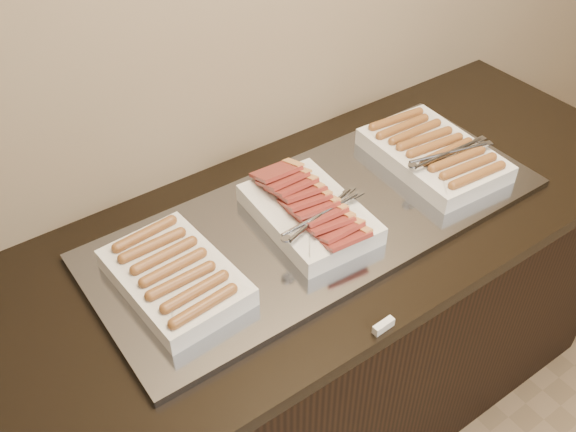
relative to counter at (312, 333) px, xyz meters
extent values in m
cube|color=black|center=(0.00, 0.00, -0.02)|extent=(2.00, 0.70, 0.86)
cube|color=black|center=(0.00, 0.00, 0.43)|extent=(2.06, 0.76, 0.04)
cube|color=gray|center=(0.01, 0.00, 0.46)|extent=(1.20, 0.50, 0.02)
cube|color=white|center=(-0.40, 0.00, 0.49)|extent=(0.24, 0.35, 0.05)
cylinder|color=olive|center=(-0.41, -0.14, 0.52)|extent=(0.15, 0.04, 0.03)
cylinder|color=olive|center=(-0.40, -0.09, 0.52)|extent=(0.15, 0.04, 0.03)
cylinder|color=olive|center=(-0.41, -0.05, 0.52)|extent=(0.15, 0.03, 0.03)
cylinder|color=olive|center=(-0.41, 0.00, 0.52)|extent=(0.15, 0.03, 0.03)
cylinder|color=olive|center=(-0.40, 0.05, 0.52)|extent=(0.15, 0.03, 0.03)
cylinder|color=olive|center=(-0.41, 0.09, 0.52)|extent=(0.15, 0.03, 0.03)
cylinder|color=olive|center=(-0.41, 0.14, 0.52)|extent=(0.15, 0.04, 0.03)
cube|color=white|center=(-0.03, 0.00, 0.49)|extent=(0.25, 0.36, 0.05)
cube|color=#9C3C32|center=(-0.03, -0.14, 0.52)|extent=(0.12, 0.10, 0.04)
cube|color=#9C3C32|center=(-0.03, -0.11, 0.52)|extent=(0.12, 0.09, 0.04)
cube|color=#9C3C32|center=(-0.03, -0.08, 0.52)|extent=(0.13, 0.10, 0.04)
cube|color=#9C3C32|center=(-0.03, -0.05, 0.53)|extent=(0.12, 0.09, 0.04)
cube|color=#9C3C32|center=(-0.03, -0.02, 0.53)|extent=(0.12, 0.10, 0.04)
cube|color=#9C3C32|center=(-0.03, 0.02, 0.53)|extent=(0.12, 0.10, 0.04)
cube|color=#9C3C32|center=(-0.02, 0.05, 0.54)|extent=(0.12, 0.10, 0.04)
cube|color=#9C3C32|center=(-0.03, 0.08, 0.54)|extent=(0.12, 0.09, 0.04)
cube|color=#9C3C32|center=(-0.03, 0.11, 0.54)|extent=(0.11, 0.09, 0.04)
cube|color=#9C3C32|center=(-0.03, 0.14, 0.54)|extent=(0.12, 0.09, 0.04)
cube|color=white|center=(0.41, 0.00, 0.49)|extent=(0.28, 0.40, 0.05)
cylinder|color=olive|center=(0.40, -0.16, 0.52)|extent=(0.17, 0.04, 0.03)
cylinder|color=olive|center=(0.42, -0.12, 0.52)|extent=(0.17, 0.04, 0.03)
cylinder|color=olive|center=(0.41, -0.08, 0.52)|extent=(0.17, 0.04, 0.03)
cylinder|color=olive|center=(0.42, -0.04, 0.52)|extent=(0.17, 0.03, 0.03)
cylinder|color=olive|center=(0.41, 0.00, 0.52)|extent=(0.17, 0.04, 0.03)
cylinder|color=olive|center=(0.41, 0.04, 0.52)|extent=(0.17, 0.04, 0.03)
cylinder|color=olive|center=(0.42, 0.08, 0.52)|extent=(0.17, 0.03, 0.03)
cylinder|color=olive|center=(0.40, 0.12, 0.52)|extent=(0.17, 0.03, 0.03)
cylinder|color=olive|center=(0.42, 0.16, 0.52)|extent=(0.17, 0.04, 0.03)
cube|color=white|center=(-0.09, -0.36, 0.46)|extent=(0.05, 0.02, 0.02)
camera|label=1|loc=(-0.78, -0.96, 1.55)|focal=40.00mm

